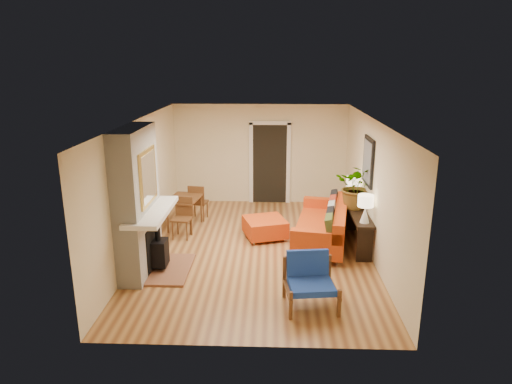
% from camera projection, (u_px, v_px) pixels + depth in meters
% --- Properties ---
extents(room_shell, '(6.50, 6.50, 6.50)m').
position_uv_depth(room_shell, '(284.00, 162.00, 11.36)').
color(room_shell, '#B98447').
rests_on(room_shell, ground).
extents(fireplace, '(1.09, 1.68, 2.60)m').
position_uv_depth(fireplace, '(139.00, 205.00, 7.97)').
color(fireplace, white).
rests_on(fireplace, ground).
extents(sofa, '(1.38, 2.43, 0.91)m').
position_uv_depth(sofa, '(326.00, 225.00, 9.41)').
color(sofa, silver).
rests_on(sofa, ground).
extents(ottoman, '(1.03, 1.03, 0.42)m').
position_uv_depth(ottoman, '(265.00, 227.00, 9.76)').
color(ottoman, silver).
rests_on(ottoman, ground).
extents(blue_chair, '(0.86, 0.85, 0.81)m').
position_uv_depth(blue_chair, '(310.00, 277.00, 7.06)').
color(blue_chair, brown).
rests_on(blue_chair, ground).
extents(dining_table, '(0.84, 1.64, 0.87)m').
position_uv_depth(dining_table, '(187.00, 204.00, 10.25)').
color(dining_table, brown).
rests_on(dining_table, ground).
extents(console_table, '(0.34, 1.85, 0.72)m').
position_uv_depth(console_table, '(358.00, 218.00, 9.29)').
color(console_table, black).
rests_on(console_table, ground).
extents(lamp_near, '(0.30, 0.30, 0.54)m').
position_uv_depth(lamp_near, '(365.00, 205.00, 8.52)').
color(lamp_near, white).
rests_on(lamp_near, console_table).
extents(lamp_far, '(0.30, 0.30, 0.54)m').
position_uv_depth(lamp_far, '(353.00, 186.00, 9.84)').
color(lamp_far, white).
rests_on(lamp_far, console_table).
extents(houseplant, '(1.02, 0.94, 0.94)m').
position_uv_depth(houseplant, '(357.00, 186.00, 9.32)').
color(houseplant, '#1E5919').
rests_on(houseplant, console_table).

